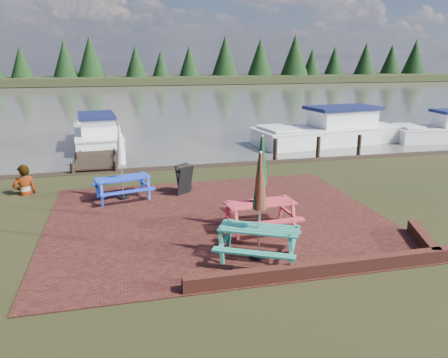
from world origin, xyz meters
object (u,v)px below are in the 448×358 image
Objects in this scene: chalkboard at (184,179)px; person at (22,165)px; picnic_table_red at (261,198)px; picnic_table_teal at (259,223)px; picnic_table_blue at (122,174)px; boat_jetty at (97,135)px; jetty at (99,148)px; boat_near at (329,132)px.

chalkboard is 5.14m from person.
picnic_table_red reaches higher than chalkboard.
picnic_table_blue is at bearing 146.97° from picnic_table_teal.
picnic_table_blue is 10.11m from boat_jetty.
boat_near is at bearing -0.61° from jetty.
boat_jetty is 9.07m from person.
boat_near is at bearing -174.93° from person.
picnic_table_teal reaches higher than boat_near.
chalkboard is 0.48× the size of person.
boat_near is (12.00, -2.29, 0.07)m from boat_jetty.
chalkboard is at bearing 108.67° from picnic_table_red.
person reaches higher than boat_jetty.
jetty is at bearing -127.13° from person.
person is at bearing 140.91° from picnic_table_red.
chalkboard is at bearing -77.80° from boat_jetty.
chalkboard is at bearing 127.25° from picnic_table_teal.
person is at bearing 145.46° from picnic_table_blue.
jetty is (-3.83, 12.84, -0.72)m from picnic_table_teal.
boat_jetty is at bearing 71.60° from chalkboard.
picnic_table_blue is at bearing 131.19° from picnic_table_red.
picnic_table_teal is at bearing -80.27° from boat_jetty.
picnic_table_blue is 0.25× the size of jetty.
picnic_table_blue is 2.44× the size of chalkboard.
picnic_table_teal reaches higher than jetty.
picnic_table_red is 0.30× the size of boat_near.
boat_near is 4.17× the size of person.
boat_near is (8.04, 12.71, -0.40)m from picnic_table_teal.
picnic_table_red is at bearing -58.47° from picnic_table_blue.
picnic_table_blue is at bearing 138.70° from person.
chalkboard is 0.10× the size of jetty.
picnic_table_blue is 13.33m from boat_near.
picnic_table_teal is 2.54× the size of chalkboard.
boat_jetty is 12.22m from boat_near.
picnic_table_red reaches higher than jetty.
boat_jetty is (-1.15, 10.03, -0.44)m from picnic_table_blue.
chalkboard is 8.33m from jetty.
picnic_table_teal is at bearing -115.89° from chalkboard.
person is (-5.00, 1.09, 0.49)m from chalkboard.
picnic_table_red is 12.09m from jetty.
picnic_table_teal reaches higher than chalkboard.
picnic_table_red reaches higher than person.
picnic_table_red is 13.40m from boat_near.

